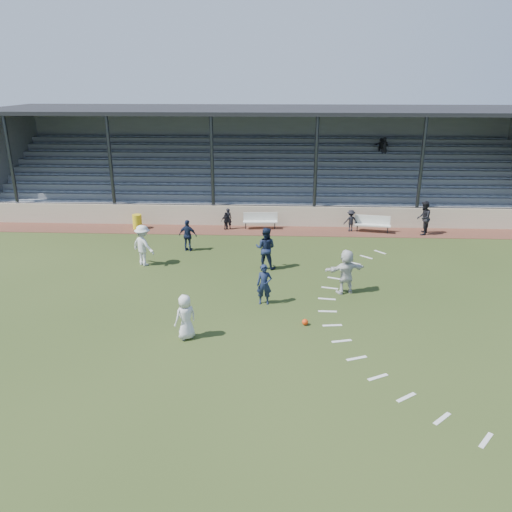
{
  "coord_description": "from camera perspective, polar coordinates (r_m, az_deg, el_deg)",
  "views": [
    {
      "loc": [
        0.97,
        -17.25,
        8.38
      ],
      "look_at": [
        0.0,
        2.5,
        1.3
      ],
      "focal_mm": 35.0,
      "sensor_mm": 36.0,
      "label": 1
    }
  ],
  "objects": [
    {
      "name": "ground",
      "position": [
        19.2,
        -0.37,
        -6.18
      ],
      "size": [
        90.0,
        90.0,
        0.0
      ],
      "primitive_type": "plane",
      "color": "#2A3817",
      "rests_on": "ground"
    },
    {
      "name": "cinder_track",
      "position": [
        29.0,
        0.78,
        2.92
      ],
      "size": [
        34.0,
        2.0,
        0.02
      ],
      "primitive_type": "cube",
      "color": "#522B20",
      "rests_on": "ground"
    },
    {
      "name": "retaining_wall",
      "position": [
        29.85,
        0.86,
        4.59
      ],
      "size": [
        34.0,
        0.18,
        1.2
      ],
      "primitive_type": "cube",
      "color": "beige",
      "rests_on": "ground"
    },
    {
      "name": "bench_left",
      "position": [
        29.25,
        0.5,
        4.24
      ],
      "size": [
        2.02,
        0.57,
        0.95
      ],
      "rotation": [
        0.0,
        0.0,
        0.06
      ],
      "color": "beige",
      "rests_on": "cinder_track"
    },
    {
      "name": "bench_right",
      "position": [
        29.35,
        13.16,
        3.77
      ],
      "size": [
        2.04,
        0.79,
        0.95
      ],
      "rotation": [
        0.0,
        0.0,
        -0.17
      ],
      "color": "beige",
      "rests_on": "cinder_track"
    },
    {
      "name": "trash_bin",
      "position": [
        30.04,
        -13.41,
        3.84
      ],
      "size": [
        0.53,
        0.53,
        0.85
      ],
      "primitive_type": "cylinder",
      "color": "gold",
      "rests_on": "cinder_track"
    },
    {
      "name": "football",
      "position": [
        18.14,
        5.63,
        -7.53
      ],
      "size": [
        0.22,
        0.22,
        0.22
      ],
      "primitive_type": "sphere",
      "color": "red",
      "rests_on": "ground"
    },
    {
      "name": "player_white_lead",
      "position": [
        17.06,
        -8.07,
        -6.91
      ],
      "size": [
        0.92,
        0.88,
        1.59
      ],
      "primitive_type": "imported",
      "rotation": [
        0.0,
        0.0,
        3.83
      ],
      "color": "silver",
      "rests_on": "ground"
    },
    {
      "name": "player_navy_lead",
      "position": [
        19.39,
        0.95,
        -3.28
      ],
      "size": [
        0.59,
        0.39,
        1.62
      ],
      "primitive_type": "imported",
      "rotation": [
        0.0,
        0.0,
        -0.01
      ],
      "color": "#131C36",
      "rests_on": "ground"
    },
    {
      "name": "player_navy_mid",
      "position": [
        22.96,
        1.1,
        0.9
      ],
      "size": [
        1.09,
        0.93,
        1.97
      ],
      "primitive_type": "imported",
      "rotation": [
        0.0,
        0.0,
        2.93
      ],
      "color": "#131C36",
      "rests_on": "ground"
    },
    {
      "name": "player_white_wing",
      "position": [
        23.97,
        -12.77,
        1.2
      ],
      "size": [
        1.45,
        1.29,
        1.95
      ],
      "primitive_type": "imported",
      "rotation": [
        0.0,
        0.0,
        2.57
      ],
      "color": "silver",
      "rests_on": "ground"
    },
    {
      "name": "player_navy_wing",
      "position": [
        25.64,
        -7.79,
        2.34
      ],
      "size": [
        1.01,
        0.57,
        1.62
      ],
      "primitive_type": "imported",
      "rotation": [
        0.0,
        0.0,
        2.95
      ],
      "color": "#131C36",
      "rests_on": "ground"
    },
    {
      "name": "player_white_back",
      "position": [
        20.66,
        10.25,
        -1.76
      ],
      "size": [
        1.82,
        1.06,
        1.87
      ],
      "primitive_type": "imported",
      "rotation": [
        0.0,
        0.0,
        3.46
      ],
      "color": "silver",
      "rests_on": "ground"
    },
    {
      "name": "official",
      "position": [
        29.56,
        18.61,
        4.14
      ],
      "size": [
        1.01,
        1.12,
        1.91
      ],
      "primitive_type": "imported",
      "rotation": [
        0.0,
        0.0,
        4.34
      ],
      "color": "black",
      "rests_on": "cinder_track"
    },
    {
      "name": "sub_left_near",
      "position": [
        29.17,
        -3.24,
        4.29
      ],
      "size": [
        0.51,
        0.39,
        1.25
      ],
      "primitive_type": "imported",
      "rotation": [
        0.0,
        0.0,
        3.37
      ],
      "color": "black",
      "rests_on": "cinder_track"
    },
    {
      "name": "sub_left_far",
      "position": [
        29.11,
        -3.43,
        4.03
      ],
      "size": [
        0.65,
        0.43,
        1.03
      ],
      "primitive_type": "imported",
      "rotation": [
        0.0,
        0.0,
        3.47
      ],
      "color": "black",
      "rests_on": "cinder_track"
    },
    {
      "name": "sub_right",
      "position": [
        29.23,
        10.77,
        4.0
      ],
      "size": [
        0.88,
        0.61,
        1.25
      ],
      "primitive_type": "imported",
      "rotation": [
        0.0,
        0.0,
        3.34
      ],
      "color": "black",
      "rests_on": "cinder_track"
    },
    {
      "name": "grandstand",
      "position": [
        34.09,
        1.16,
        9.25
      ],
      "size": [
        34.6,
        9.0,
        6.61
      ],
      "color": "slate",
      "rests_on": "ground"
    },
    {
      "name": "penalty_arc",
      "position": [
        19.43,
        11.93,
        -6.29
      ],
      "size": [
        3.89,
        14.63,
        0.01
      ],
      "color": "silver",
      "rests_on": "ground"
    }
  ]
}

